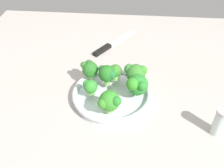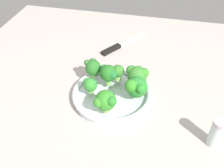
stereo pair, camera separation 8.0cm
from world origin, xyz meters
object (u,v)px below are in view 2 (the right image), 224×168
Objects in this scene: knife at (119,46)px; pepper_shaker at (216,133)px; broccoli_floret_4 at (105,101)px; broccoli_floret_2 at (108,73)px; broccoli_floret_1 at (136,87)px; broccoli_floret_3 at (90,84)px; broccoli_floret_5 at (93,67)px; bowl at (112,95)px; broccoli_floret_0 at (118,72)px; broccoli_floret_6 at (137,75)px.

pepper_shaker is (34.92, -43.66, 4.00)cm from knife.
broccoli_floret_2 is at bearing 98.83° from broccoli_floret_4.
broccoli_floret_1 is 1.45× the size of broccoli_floret_3.
broccoli_floret_2 is at bearing -86.15° from knife.
broccoli_floret_5 is at bearing 99.71° from broccoli_floret_3.
broccoli_floret_3 is 8.34cm from broccoli_floret_5.
broccoli_floret_2 is 0.82× the size of pepper_shaker.
broccoli_floret_0 is (0.52, 6.28, 4.81)cm from bowl.
pepper_shaker is at bearing -34.71° from broccoli_floret_6.
broccoli_floret_2 is 7.02cm from broccoli_floret_5.
pepper_shaker is at bearing -30.66° from broccoli_floret_0.
broccoli_floret_6 reaches higher than broccoli_floret_3.
broccoli_floret_6 is at bearing 95.82° from broccoli_floret_1.
bowl is 7.13cm from broccoli_floret_2.
broccoli_floret_3 is at bearing -131.87° from broccoli_floret_0.
broccoli_floret_3 reaches higher than knife.
broccoli_floret_0 reaches higher than broccoli_floret_3.
broccoli_floret_1 reaches higher than broccoli_floret_2.
bowl is at bearing -83.14° from knife.
broccoli_floret_6 is (9.21, 1.42, -0.08)cm from broccoli_floret_2.
broccoli_floret_0 is 0.79× the size of broccoli_floret_4.
broccoli_floret_4 reaches higher than broccoli_floret_3.
broccoli_floret_0 is at bearing 166.35° from broccoli_floret_6.
bowl is at bearing -59.31° from broccoli_floret_2.
broccoli_floret_5 is (-8.61, 0.14, 0.46)cm from broccoli_floret_0.
broccoli_floret_1 reaches higher than broccoli_floret_5.
bowl is 10.53cm from broccoli_floret_4.
broccoli_floret_6 is (6.79, -1.65, 1.18)cm from broccoli_floret_0.
broccoli_floret_4 is (6.68, -7.18, 0.97)cm from broccoli_floret_3.
broccoli_floret_1 reaches higher than broccoli_floret_3.
broccoli_floret_6 is 0.83× the size of pepper_shaker.
broccoli_floret_0 is 8.63cm from broccoli_floret_5.
broccoli_floret_5 is at bearing 154.66° from broccoli_floret_1.
broccoli_floret_1 is 25.71cm from pepper_shaker.
broccoli_floret_2 is at bearing -128.26° from broccoli_floret_0.
broccoli_floret_5 is 26.51cm from knife.
broccoli_floret_0 is at bearing 51.74° from broccoli_floret_2.
knife is at bearing 96.86° from bowl.
broccoli_floret_4 is (-0.53, -15.22, 0.74)cm from broccoli_floret_0.
broccoli_floret_1 is 17.70cm from broccoli_floret_5.
broccoli_floret_3 is 9.85cm from broccoli_floret_4.
broccoli_floret_1 is (7.89, -1.15, 5.75)cm from bowl.
broccoli_floret_3 is at bearing 165.06° from pepper_shaker.
broccoli_floret_6 is (15.40, -1.79, 0.72)cm from broccoli_floret_5.
broccoli_floret_0 is at bearing -80.35° from knife.
broccoli_floret_4 is at bearing -118.33° from broccoli_floret_6.
broccoli_floret_0 is 0.74× the size of broccoli_floret_1.
broccoli_floret_6 is 0.32× the size of knife.
broccoli_floret_6 is (14.00, 6.40, 1.42)cm from broccoli_floret_3.
broccoli_floret_0 is at bearing 149.34° from pepper_shaker.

